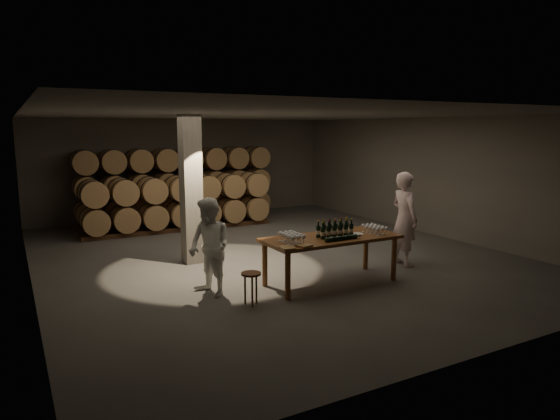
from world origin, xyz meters
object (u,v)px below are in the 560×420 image
bottle_cluster (335,230)px  person_woman (210,247)px  plate (356,234)px  person_man (404,219)px  tasting_table (331,242)px  stool (251,278)px  notebook_near (304,246)px

bottle_cluster → person_woman: (-2.32, 0.47, -0.15)m
plate → bottle_cluster: bearing=174.8°
person_man → person_woman: person_man is taller
tasting_table → stool: 1.90m
tasting_table → notebook_near: notebook_near is taller
tasting_table → bottle_cluster: bottle_cluster is taller
bottle_cluster → person_woman: 2.37m
plate → notebook_near: bearing=-165.1°
tasting_table → person_woman: (-2.25, 0.44, 0.07)m
stool → person_woman: bearing=118.0°
tasting_table → person_man: size_ratio=1.29×
notebook_near → person_man: bearing=-1.2°
stool → person_woman: size_ratio=0.32×
notebook_near → bottle_cluster: bearing=8.6°
bottle_cluster → notebook_near: (-0.92, -0.41, -0.10)m
plate → stool: plate is taller
plate → stool: (-2.37, -0.28, -0.46)m
bottle_cluster → notebook_near: size_ratio=3.08×
bottle_cluster → person_man: (2.04, 0.34, -0.01)m
plate → notebook_near: size_ratio=1.20×
tasting_table → person_man: 2.14m
tasting_table → plate: size_ratio=9.10×
notebook_near → person_woman: (-1.40, 0.88, -0.05)m
person_woman → person_man: bearing=72.5°
person_man → bottle_cluster: bearing=103.9°
notebook_near → stool: bearing=159.3°
tasting_table → person_man: person_man is taller
bottle_cluster → plate: bearing=-5.2°
person_man → person_woman: size_ratio=1.16×
tasting_table → plate: 0.55m
plate → stool: bearing=-173.2°
notebook_near → person_woman: person_woman is taller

